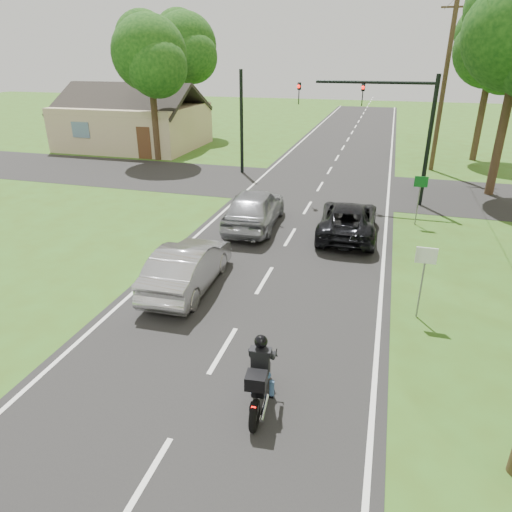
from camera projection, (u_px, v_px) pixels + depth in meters
The scene contains 16 objects.
ground at pixel (223, 350), 11.40m from camera, with size 140.00×140.00×0.00m, color #375417.
road at pixel (300, 221), 20.19m from camera, with size 8.00×100.00×0.01m, color black.
cross_road at pixel (320, 187), 25.46m from camera, with size 60.00×7.00×0.01m, color black.
motorcycle_rider at pixel (260, 380), 9.32m from camera, with size 0.60×2.00×1.72m.
dark_suv at pixel (348, 219), 18.41m from camera, with size 2.21×4.80×1.33m, color black.
silver_sedan at pixel (188, 266), 14.19m from camera, with size 1.53×4.38×1.44m, color #AEAEB3.
silver_suv at pixel (254, 208), 19.24m from camera, with size 1.97×4.90×1.67m, color #95979C.
traffic_signal at pixel (390, 116), 21.19m from camera, with size 6.38×0.44×6.00m.
signal_pole_far at pixel (242, 123), 27.31m from camera, with size 0.20×0.20×6.00m, color black.
utility_pole_far at pixel (444, 85), 27.12m from camera, with size 1.60×0.28×10.00m.
sign_white at pixel (425, 266), 12.19m from camera, with size 0.55×0.07×2.12m.
sign_green at pixel (420, 189), 19.17m from camera, with size 0.55×0.07×2.12m.
tree_row_e at pixel (498, 53), 28.90m from camera, with size 5.28×5.12×9.61m.
tree_left_near at pixel (152, 58), 29.09m from camera, with size 5.12×4.96×9.22m.
tree_left_far at pixel (187, 50), 38.11m from camera, with size 5.76×5.58×10.14m.
house at pixel (134, 124), 35.80m from camera, with size 10.20×8.00×4.84m.
Camera 1 is at (3.40, -8.88, 6.78)m, focal length 32.00 mm.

